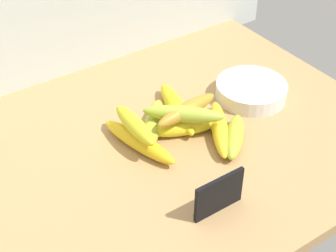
# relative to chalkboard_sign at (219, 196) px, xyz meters

# --- Properties ---
(counter_top) EXTENTS (1.10, 0.76, 0.03)m
(counter_top) POSITION_rel_chalkboard_sign_xyz_m (-0.01, 0.22, -0.05)
(counter_top) COLOR #AC8453
(counter_top) RESTS_ON ground
(chalkboard_sign) EXTENTS (0.11, 0.02, 0.08)m
(chalkboard_sign) POSITION_rel_chalkboard_sign_xyz_m (0.00, 0.00, 0.00)
(chalkboard_sign) COLOR black
(chalkboard_sign) RESTS_ON counter_top
(fruit_bowl) EXTENTS (0.18, 0.18, 0.04)m
(fruit_bowl) POSITION_rel_chalkboard_sign_xyz_m (0.30, 0.25, -0.02)
(fruit_bowl) COLOR silver
(fruit_bowl) RESTS_ON counter_top
(banana_0) EXTENTS (0.14, 0.13, 0.04)m
(banana_0) POSITION_rel_chalkboard_sign_xyz_m (0.15, 0.14, -0.02)
(banana_0) COLOR #ABBB32
(banana_0) RESTS_ON counter_top
(banana_1) EXTENTS (0.09, 0.21, 0.04)m
(banana_1) POSITION_rel_chalkboard_sign_xyz_m (-0.03, 0.24, -0.02)
(banana_1) COLOR yellow
(banana_1) RESTS_ON counter_top
(banana_2) EXTENTS (0.16, 0.17, 0.04)m
(banana_2) POSITION_rel_chalkboard_sign_xyz_m (0.03, 0.27, -0.02)
(banana_2) COLOR #B0BF35
(banana_2) RESTS_ON counter_top
(banana_3) EXTENTS (0.10, 0.21, 0.04)m
(banana_3) POSITION_rel_chalkboard_sign_xyz_m (0.11, 0.29, -0.02)
(banana_3) COLOR yellow
(banana_3) RESTS_ON counter_top
(banana_4) EXTENTS (0.14, 0.19, 0.04)m
(banana_4) POSITION_rel_chalkboard_sign_xyz_m (0.15, 0.18, -0.02)
(banana_4) COLOR yellow
(banana_4) RESTS_ON counter_top
(banana_5) EXTENTS (0.17, 0.09, 0.04)m
(banana_5) POSITION_rel_chalkboard_sign_xyz_m (0.09, 0.22, -0.02)
(banana_5) COLOR yellow
(banana_5) RESTS_ON counter_top
(banana_6) EXTENTS (0.16, 0.15, 0.04)m
(banana_6) POSITION_rel_chalkboard_sign_xyz_m (0.08, 0.23, 0.02)
(banana_6) COLOR #A0B638
(banana_6) RESTS_ON banana_5
(banana_7) EXTENTS (0.18, 0.06, 0.04)m
(banana_7) POSITION_rel_chalkboard_sign_xyz_m (0.09, 0.23, 0.02)
(banana_7) COLOR #AA8127
(banana_7) RESTS_ON banana_5
(banana_8) EXTENTS (0.04, 0.16, 0.04)m
(banana_8) POSITION_rel_chalkboard_sign_xyz_m (-0.03, 0.25, 0.02)
(banana_8) COLOR gold
(banana_8) RESTS_ON banana_1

